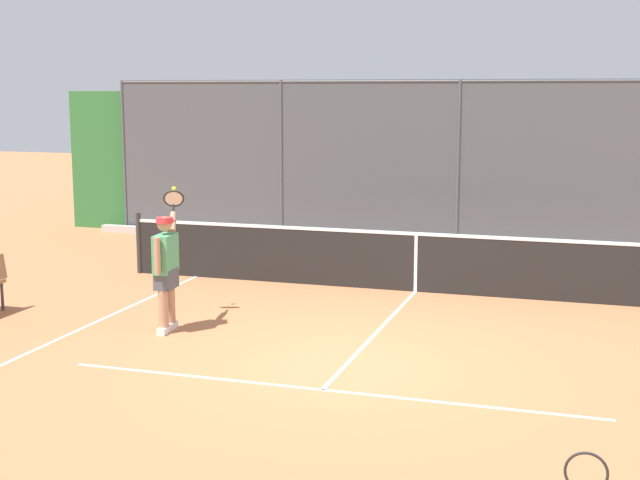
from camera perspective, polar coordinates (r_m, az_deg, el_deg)
name	(u,v)px	position (r m, az deg, el deg)	size (l,w,h in m)	color
ground_plane	(346,365)	(10.56, 1.65, -7.99)	(60.00, 60.00, 0.00)	#B76B42
court_line_markings	(314,398)	(9.47, -0.39, -10.07)	(7.74, 9.07, 0.01)	white
fence_backdrop	(463,169)	(18.80, 9.10, 4.50)	(18.08, 1.37, 3.39)	#474C51
tennis_net	(416,261)	(14.28, 6.13, -1.36)	(9.95, 0.09, 1.07)	#2D2D2D
tennis_player	(166,266)	(11.99, -9.79, -1.62)	(0.55, 1.30, 1.83)	silver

